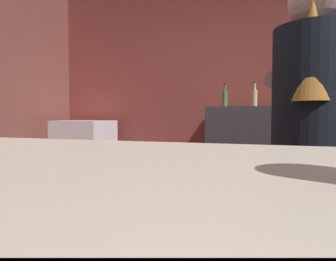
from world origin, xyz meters
TOP-DOWN VIEW (x-y plane):
  - wall_back at (0.00, 2.20)m, footprint 5.20×0.10m
  - prep_counter at (0.35, 0.60)m, footprint 2.10×0.60m
  - back_shelf at (-0.18, 1.92)m, footprint 0.83×0.36m
  - mini_fridge at (-2.05, 1.75)m, footprint 0.60×0.58m
  - bartender at (0.19, 0.14)m, footprint 0.47×0.54m
  - mixing_bowl at (-0.22, 0.57)m, footprint 0.18×0.18m
  - bottle_vinegar at (-0.41, 1.89)m, footprint 0.05×0.05m
  - bottle_soy at (-0.10, 1.93)m, footprint 0.05×0.05m

SIDE VIEW (x-z plane):
  - prep_counter at x=0.35m, z-range 0.00..0.89m
  - mini_fridge at x=-2.05m, z-range 0.00..1.07m
  - back_shelf at x=-0.18m, z-range 0.00..1.23m
  - mixing_bowl at x=-0.22m, z-range 0.89..0.94m
  - bartender at x=0.19m, z-range 0.14..1.87m
  - bottle_vinegar at x=-0.41m, z-range 1.20..1.44m
  - bottle_soy at x=-0.10m, z-range 1.20..1.45m
  - wall_back at x=0.00m, z-range 0.00..2.70m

